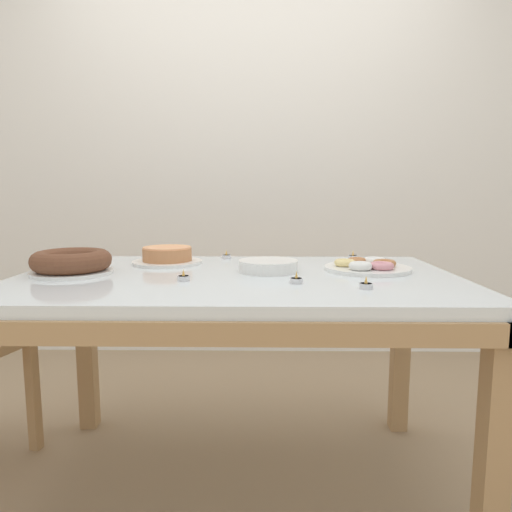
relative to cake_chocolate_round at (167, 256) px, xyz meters
name	(u,v)px	position (x,y,z in m)	size (l,w,h in m)	color
ground_plane	(238,483)	(0.29, -0.24, -0.80)	(12.00, 12.00, 0.00)	#997F60
wall_back	(249,153)	(0.29, 1.23, 0.50)	(8.00, 0.10, 2.60)	white
dining_table	(237,302)	(0.29, -0.24, -0.12)	(1.51, 0.94, 0.77)	silver
cake_chocolate_round	(167,256)	(0.00, 0.00, 0.00)	(0.27, 0.27, 0.07)	white
cake_golden_bundt	(71,262)	(-0.28, -0.24, 0.01)	(0.27, 0.27, 0.08)	white
pastry_platter	(368,266)	(0.75, -0.15, -0.01)	(0.31, 0.31, 0.04)	white
plate_stack	(268,266)	(0.39, -0.18, -0.01)	(0.21, 0.21, 0.04)	white
tealight_right_edge	(353,257)	(0.75, 0.14, -0.02)	(0.04, 0.04, 0.04)	silver
tealight_near_front	(366,285)	(0.67, -0.47, -0.02)	(0.04, 0.04, 0.04)	silver
tealight_centre	(183,278)	(0.13, -0.36, -0.02)	(0.04, 0.04, 0.04)	silver
tealight_near_cakes	(226,256)	(0.22, 0.14, -0.02)	(0.04, 0.04, 0.04)	silver
tealight_left_edge	(296,280)	(0.48, -0.39, -0.02)	(0.04, 0.04, 0.04)	silver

